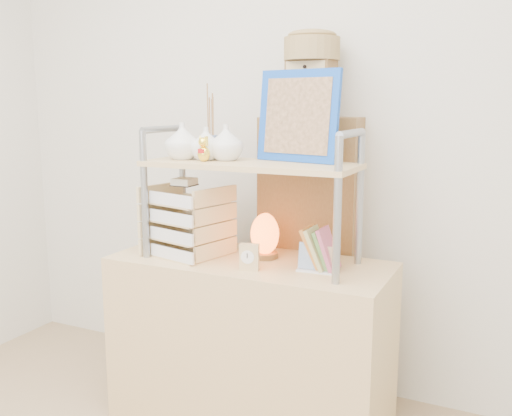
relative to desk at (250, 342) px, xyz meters
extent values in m
cube|color=silver|center=(0.00, 0.50, 0.93)|extent=(3.40, 0.02, 2.60)
cube|color=tan|center=(0.00, 0.00, 0.00)|extent=(1.20, 0.50, 0.75)
cube|color=brown|center=(0.14, 0.37, 0.30)|extent=(0.47, 0.28, 1.35)
cylinder|color=gray|center=(-0.43, -0.15, 0.65)|extent=(0.03, 0.03, 0.55)
cylinder|color=gray|center=(-0.43, 0.15, 0.65)|extent=(0.03, 0.03, 0.55)
cylinder|color=gray|center=(-0.43, 0.00, 0.93)|extent=(0.03, 0.30, 0.03)
cylinder|color=gray|center=(0.43, -0.15, 0.65)|extent=(0.03, 0.03, 0.55)
cylinder|color=gray|center=(0.43, 0.15, 0.65)|extent=(0.03, 0.03, 0.55)
cylinder|color=gray|center=(0.43, 0.00, 0.93)|extent=(0.03, 0.30, 0.03)
cube|color=tan|center=(0.00, 0.00, 0.79)|extent=(0.90, 0.34, 0.02)
imported|color=white|center=(-0.32, -0.02, 0.88)|extent=(0.15, 0.15, 0.16)
imported|color=white|center=(-0.21, 0.00, 0.87)|extent=(0.14, 0.14, 0.14)
imported|color=white|center=(-0.12, 0.02, 0.87)|extent=(0.15, 0.15, 0.15)
cylinder|color=#234A9A|center=(-0.25, 0.12, 0.85)|extent=(0.07, 0.07, 0.10)
cube|color=blue|center=(0.17, 0.10, 0.99)|extent=(0.38, 0.13, 0.38)
cube|color=brown|center=(0.17, 0.09, 0.99)|extent=(0.31, 0.10, 0.31)
cube|color=#B9516F|center=(0.35, 0.00, 0.46)|extent=(0.07, 0.12, 0.17)
cube|color=#6FA351|center=(0.33, 0.02, 0.46)|extent=(0.08, 0.12, 0.16)
cube|color=tan|center=(0.31, 0.00, 0.46)|extent=(0.08, 0.13, 0.16)
cube|color=orange|center=(0.29, 0.02, 0.46)|extent=(0.09, 0.14, 0.16)
cube|color=#D4BA7F|center=(-0.29, -0.03, 0.38)|extent=(0.34, 0.32, 0.01)
cube|color=white|center=(-0.29, -0.16, 0.41)|extent=(0.25, 0.07, 0.05)
cube|color=#D4BA7F|center=(-0.29, -0.03, 0.46)|extent=(0.34, 0.32, 0.01)
cube|color=white|center=(-0.29, -0.16, 0.49)|extent=(0.25, 0.07, 0.05)
cube|color=#D4BA7F|center=(-0.29, -0.03, 0.54)|extent=(0.34, 0.32, 0.01)
cube|color=white|center=(-0.29, -0.16, 0.56)|extent=(0.25, 0.07, 0.05)
cube|color=#D4BA7F|center=(-0.29, -0.03, 0.62)|extent=(0.34, 0.32, 0.01)
cube|color=white|center=(-0.29, -0.16, 0.64)|extent=(0.25, 0.07, 0.05)
cube|color=beige|center=(-0.29, -0.05, 0.70)|extent=(0.09, 0.09, 0.03)
cylinder|color=brown|center=(0.04, 0.06, 0.39)|extent=(0.11, 0.11, 0.02)
ellipsoid|color=orange|center=(0.04, 0.06, 0.49)|extent=(0.13, 0.12, 0.18)
cube|color=tan|center=(0.06, -0.13, 0.43)|extent=(0.08, 0.05, 0.11)
cylinder|color=white|center=(0.06, -0.15, 0.43)|extent=(0.05, 0.02, 0.05)
cube|color=white|center=(0.32, -0.04, 0.38)|extent=(0.16, 0.06, 0.01)
cube|color=navy|center=(0.28, -0.04, 0.44)|extent=(0.08, 0.03, 0.11)
cube|color=tan|center=(0.36, -0.03, 0.43)|extent=(0.08, 0.03, 0.10)
cube|color=brown|center=(0.14, 0.35, 1.10)|extent=(0.20, 0.15, 0.25)
cube|color=tan|center=(0.14, 0.27, 1.01)|extent=(0.18, 0.01, 0.05)
cube|color=tan|center=(0.14, 0.27, 1.07)|extent=(0.18, 0.01, 0.05)
cube|color=tan|center=(0.14, 0.27, 1.13)|extent=(0.18, 0.01, 0.05)
cube|color=tan|center=(0.14, 0.27, 1.19)|extent=(0.18, 0.01, 0.05)
cylinder|color=olive|center=(0.14, 0.35, 1.28)|extent=(0.25, 0.25, 0.10)
camera|label=1|loc=(1.04, -2.12, 1.04)|focal=40.00mm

